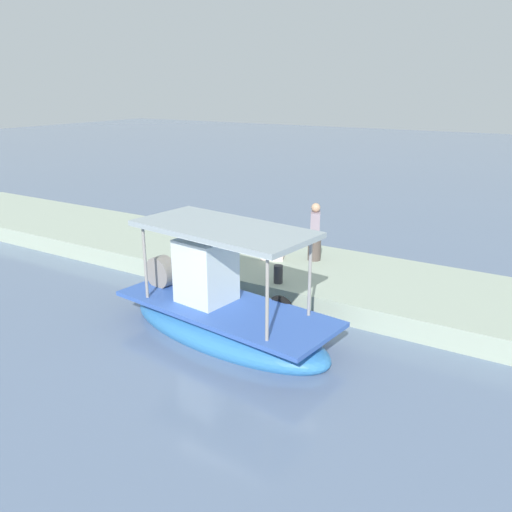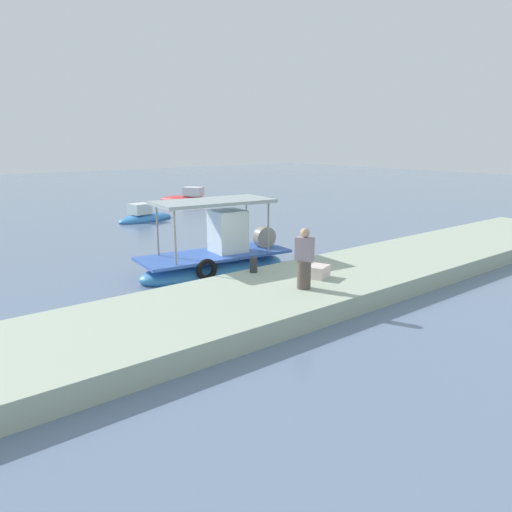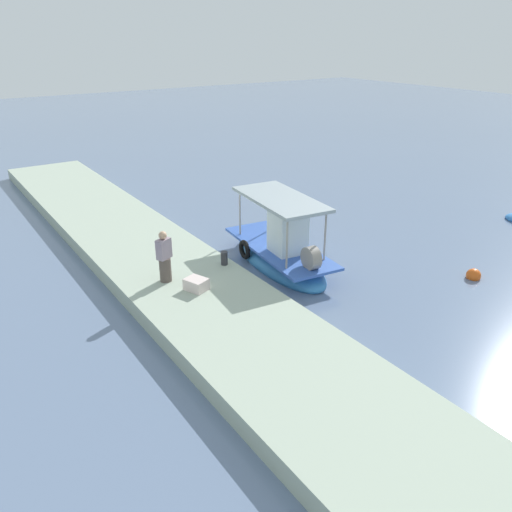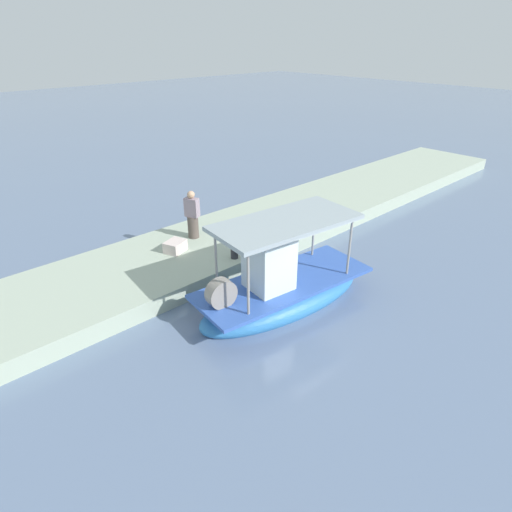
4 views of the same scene
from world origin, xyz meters
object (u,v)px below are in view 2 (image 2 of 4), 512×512
fisherman_near_bollard (304,261)px  cargo_crate (318,272)px  moored_boat_near (145,218)px  mooring_bollard (254,265)px  marker_buoy (238,234)px  moored_boat_mid (189,199)px  main_fishing_boat (217,259)px

fisherman_near_bollard → cargo_crate: (1.11, 0.52, -0.59)m
cargo_crate → moored_boat_near: 16.44m
fisherman_near_bollard → mooring_bollard: size_ratio=3.58×
marker_buoy → moored_boat_mid: size_ratio=0.11×
fisherman_near_bollard → cargo_crate: size_ratio=2.57×
main_fishing_boat → mooring_bollard: bearing=-94.7°
moored_boat_near → fisherman_near_bollard: bearing=-101.8°
cargo_crate → mooring_bollard: bearing=123.6°
mooring_bollard → moored_boat_mid: (10.24, 20.61, -0.60)m
main_fishing_boat → moored_boat_mid: (10.05, 18.31, -0.31)m
mooring_bollard → moored_boat_near: 14.99m
moored_boat_near → main_fishing_boat: bearing=-105.2°
main_fishing_boat → cargo_crate: main_fishing_boat is taller
mooring_bollard → marker_buoy: bearing=56.1°
marker_buoy → moored_boat_near: (-1.36, 7.27, 0.07)m
main_fishing_boat → moored_boat_near: (3.34, 12.26, -0.34)m
fisherman_near_bollard → moored_boat_near: 17.18m
mooring_bollard → moored_boat_near: mooring_bollard is taller
marker_buoy → moored_boat_near: bearing=100.6°
moored_boat_mid → fisherman_near_bollard: bearing=-114.1°
cargo_crate → moored_boat_mid: bearing=67.8°
mooring_bollard → marker_buoy: 8.80m
fisherman_near_bollard → marker_buoy: fisherman_near_bollard is taller
mooring_bollard → cargo_crate: bearing=-56.4°
marker_buoy → moored_boat_mid: bearing=68.1°
cargo_crate → marker_buoy: size_ratio=1.31×
mooring_bollard → moored_boat_mid: moored_boat_mid is taller
marker_buoy → moored_boat_near: moored_boat_near is taller
fisherman_near_bollard → moored_boat_near: fisherman_near_bollard is taller
cargo_crate → moored_boat_near: size_ratio=0.18×
main_fishing_boat → fisherman_near_bollard: size_ratio=3.34×
mooring_bollard → marker_buoy: (4.89, 7.28, -0.70)m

